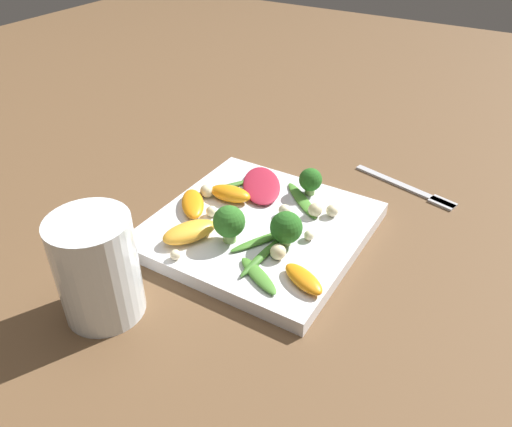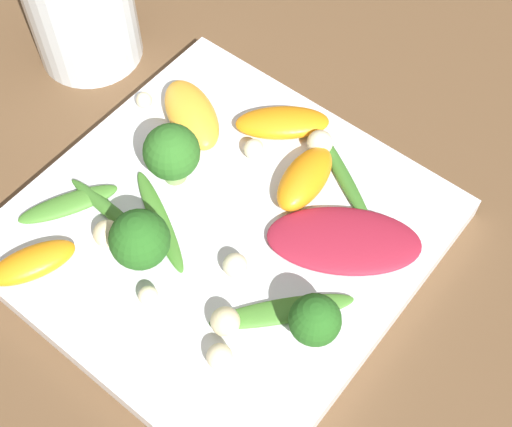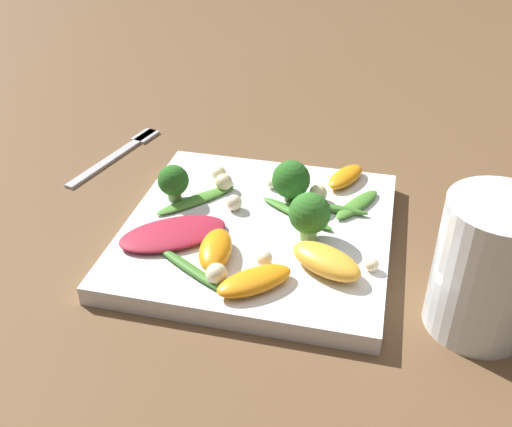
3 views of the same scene
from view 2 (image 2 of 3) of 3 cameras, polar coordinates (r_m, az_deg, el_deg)
name	(u,v)px [view 2 (image 2 of 3)]	position (r m, az deg, el deg)	size (l,w,h in m)	color
ground_plane	(222,240)	(0.50, -2.71, -2.11)	(2.40, 2.40, 0.00)	brown
plate	(222,233)	(0.49, -2.75, -1.56)	(0.25, 0.25, 0.02)	white
radicchio_leaf_0	(344,240)	(0.47, 7.06, -2.16)	(0.10, 0.11, 0.01)	maroon
orange_segment_0	(32,263)	(0.48, -17.47, -3.77)	(0.06, 0.05, 0.01)	orange
orange_segment_1	(282,123)	(0.52, 2.12, 7.27)	(0.07, 0.07, 0.02)	orange
orange_segment_2	(192,114)	(0.53, -5.18, 7.90)	(0.06, 0.08, 0.02)	#FCAD33
orange_segment_3	(305,178)	(0.49, 3.92, 2.82)	(0.06, 0.04, 0.02)	orange
broccoli_floret_0	(172,153)	(0.48, -6.76, 4.82)	(0.04, 0.04, 0.05)	#84AD5B
broccoli_floret_1	(140,240)	(0.45, -9.28, -2.11)	(0.04, 0.04, 0.04)	#7A9E51
broccoli_floret_2	(315,321)	(0.43, 4.73, -8.55)	(0.03, 0.03, 0.04)	#84AD5B
arugula_sprig_0	(68,204)	(0.50, -14.78, 0.74)	(0.07, 0.05, 0.01)	#47842D
arugula_sprig_1	(160,220)	(0.48, -7.71, -0.54)	(0.05, 0.08, 0.01)	#47842D
arugula_sprig_2	(343,176)	(0.50, 6.99, 3.01)	(0.06, 0.09, 0.01)	#3D7528
arugula_sprig_3	(113,213)	(0.49, -11.39, 0.01)	(0.01, 0.08, 0.01)	#3D7528
arugula_sprig_4	(282,311)	(0.45, 2.10, -7.82)	(0.08, 0.07, 0.01)	#47842D
macadamia_nut_0	(144,100)	(0.54, -8.93, 8.94)	(0.01, 0.01, 0.01)	beige
macadamia_nut_1	(254,149)	(0.51, -0.18, 5.19)	(0.01, 0.01, 0.01)	beige
macadamia_nut_2	(320,143)	(0.51, 5.12, 5.64)	(0.02, 0.02, 0.02)	beige
macadamia_nut_3	(143,292)	(0.46, -9.05, -6.19)	(0.01, 0.01, 0.01)	beige
macadamia_nut_4	(225,321)	(0.44, -2.48, -8.62)	(0.02, 0.02, 0.02)	beige
macadamia_nut_5	(107,234)	(0.48, -11.82, -1.59)	(0.02, 0.02, 0.02)	beige
macadamia_nut_6	(219,357)	(0.43, -2.94, -11.36)	(0.02, 0.02, 0.02)	beige
macadamia_nut_7	(235,265)	(0.46, -1.68, -4.16)	(0.02, 0.02, 0.02)	beige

